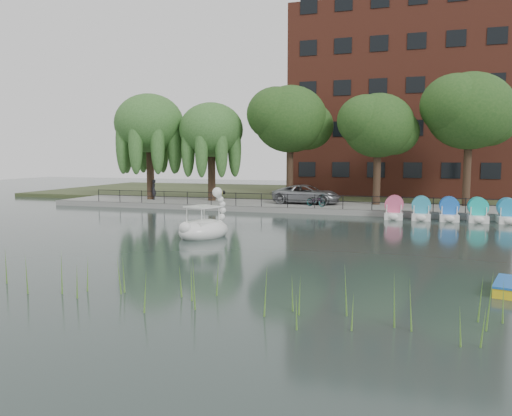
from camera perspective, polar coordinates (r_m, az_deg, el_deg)
The scene contains 17 objects.
ground_plane at distance 23.87m, azimuth -4.04°, elevation -4.02°, with size 120.00×120.00×0.00m, color #33403D.
promenade at distance 39.04m, azimuth 4.59°, elevation 0.17°, with size 40.00×6.00×0.40m, color gray.
kerb at distance 36.19m, azimuth 3.55°, elevation -0.28°, with size 40.00×0.25×0.40m, color gray.
land_strip at distance 52.73m, azimuth 7.99°, elevation 1.62°, with size 60.00×22.00×0.36m, color #47512D.
railing at distance 36.29m, azimuth 3.64°, elevation 1.24°, with size 32.00×0.05×1.00m.
apartment_building at distance 52.12m, azimuth 15.90°, elevation 11.51°, with size 20.00×10.07×18.00m.
willow_left at distance 44.13m, azimuth -12.10°, elevation 9.40°, with size 5.88×5.88×9.01m.
willow_mid at distance 42.14m, azimuth -5.14°, elevation 8.83°, with size 5.32×5.32×8.15m.
broadleaf_center at distance 41.12m, azimuth 3.93°, elevation 10.04°, with size 6.00×6.00×9.25m.
broadleaf_right at distance 39.52m, azimuth 13.79°, elevation 9.07°, with size 5.40×5.40×8.32m.
broadleaf_far at distance 40.68m, azimuth 23.23°, elevation 10.10°, with size 6.30×6.30×9.71m.
minivan at distance 39.30m, azimuth 5.83°, elevation 1.73°, with size 6.10×2.81×1.70m, color gray.
bicycle at distance 37.16m, azimuth 6.87°, elevation 0.94°, with size 1.72×0.60×1.00m, color gray.
pedestrian at distance 43.54m, azimuth -11.62°, elevation 2.24°, with size 0.71×0.48×1.98m, color black.
swan_boat at distance 25.66m, azimuth -5.88°, elevation -2.10°, with size 2.88×3.45×2.51m.
pedal_boat_row at distance 34.28m, azimuth 21.19°, elevation -0.34°, with size 7.95×1.70×1.40m.
reed_bank at distance 14.48m, azimuth -10.55°, elevation -8.29°, with size 24.00×2.40×1.20m.
Camera 1 is at (8.64, -21.87, 4.14)m, focal length 35.00 mm.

